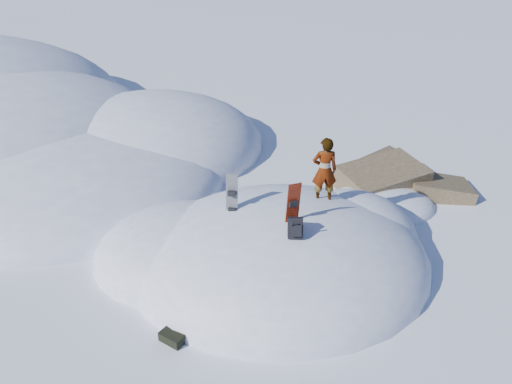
{
  "coord_description": "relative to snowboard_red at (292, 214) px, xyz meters",
  "views": [
    {
      "loc": [
        -1.66,
        -9.42,
        7.04
      ],
      "look_at": [
        -0.55,
        0.3,
        1.82
      ],
      "focal_mm": 35.0,
      "sensor_mm": 36.0,
      "label": 1
    }
  ],
  "objects": [
    {
      "name": "ground",
      "position": [
        -0.13,
        0.48,
        -1.66
      ],
      "size": [
        120.0,
        120.0,
        0.0
      ],
      "primitive_type": "plane",
      "color": "white",
      "rests_on": "ground"
    },
    {
      "name": "snowboard_dark",
      "position": [
        -1.23,
        0.78,
        -0.08
      ],
      "size": [
        0.31,
        0.27,
        1.41
      ],
      "rotation": [
        0.0,
        0.0,
        -0.28
      ],
      "color": "black",
      "rests_on": "snow_mound"
    },
    {
      "name": "rock_outcrop",
      "position": [
        3.59,
        3.49,
        -1.64
      ],
      "size": [
        4.68,
        4.41,
        1.68
      ],
      "color": "brown",
      "rests_on": "ground"
    },
    {
      "name": "person",
      "position": [
        0.93,
        1.1,
        0.46
      ],
      "size": [
        0.6,
        0.41,
        1.6
      ],
      "primitive_type": "imported",
      "rotation": [
        0.0,
        0.0,
        3.09
      ],
      "color": "slate",
      "rests_on": "snow_mound"
    },
    {
      "name": "snow_mound",
      "position": [
        -0.3,
        0.72,
        -1.66
      ],
      "size": [
        8.0,
        6.0,
        3.0
      ],
      "color": "white",
      "rests_on": "ground"
    },
    {
      "name": "backpack",
      "position": [
        -0.02,
        -0.47,
        -0.05
      ],
      "size": [
        0.35,
        0.43,
        0.51
      ],
      "rotation": [
        0.0,
        0.0,
        -0.14
      ],
      "color": "black",
      "rests_on": "snow_mound"
    },
    {
      "name": "gear_pile",
      "position": [
        -2.39,
        -1.52,
        -1.54
      ],
      "size": [
        0.95,
        0.84,
        0.25
      ],
      "rotation": [
        0.0,
        0.0,
        0.87
      ],
      "color": "black",
      "rests_on": "ground"
    },
    {
      "name": "snowboard_red",
      "position": [
        0.0,
        0.0,
        0.0
      ],
      "size": [
        0.34,
        0.28,
        1.56
      ],
      "rotation": [
        0.0,
        0.0,
        0.27
      ],
      "color": "red",
      "rests_on": "snow_mound"
    }
  ]
}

